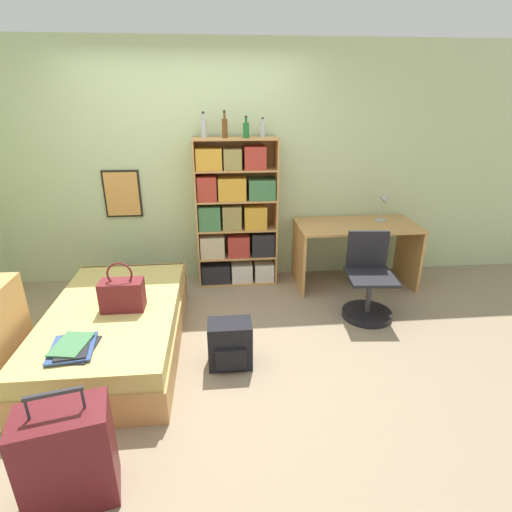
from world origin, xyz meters
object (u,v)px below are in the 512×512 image
at_px(bed, 116,328).
at_px(suitcase, 68,457).
at_px(bookcase, 235,217).
at_px(book_stack_on_bed, 73,348).
at_px(bottle_blue, 263,130).
at_px(desk_lamp, 385,202).
at_px(bottle_brown, 225,127).
at_px(bottle_clear, 246,130).
at_px(desk_chair, 368,291).
at_px(waste_bin, 362,275).
at_px(backpack, 230,344).
at_px(handbag, 122,294).
at_px(bottle_green, 204,128).
at_px(desk, 356,242).

bearing_deg(bed, suitcase, -86.54).
distance_m(suitcase, bookcase, 2.89).
height_order(book_stack_on_bed, bottle_blue, bottle_blue).
xyz_separation_m(bookcase, desk_lamp, (1.68, -0.08, 0.16)).
relative_size(bottle_brown, bottle_clear, 1.24).
bearing_deg(bottle_brown, bottle_blue, 8.82).
height_order(bed, desk_lamp, desk_lamp).
xyz_separation_m(suitcase, desk_chair, (2.25, 1.76, -0.03)).
xyz_separation_m(desk_lamp, waste_bin, (-0.24, -0.16, -0.81)).
relative_size(bottle_brown, desk_chair, 0.32).
distance_m(bookcase, bottle_brown, 0.96).
height_order(book_stack_on_bed, backpack, book_stack_on_bed).
xyz_separation_m(bottle_clear, backpack, (-0.25, -1.54, -1.53)).
xyz_separation_m(handbag, desk_lamp, (2.66, 1.23, 0.40)).
xyz_separation_m(suitcase, waste_bin, (2.44, 2.42, -0.17)).
bearing_deg(bottle_brown, bed, -128.61).
bearing_deg(bottle_blue, suitcase, -115.70).
xyz_separation_m(bed, desk_lamp, (2.76, 1.18, 0.74)).
xyz_separation_m(bottle_blue, desk_chair, (0.94, -0.95, -1.45)).
height_order(bookcase, backpack, bookcase).
bearing_deg(waste_bin, desk_lamp, 34.00).
xyz_separation_m(bed, backpack, (0.96, -0.32, -0.01)).
xyz_separation_m(handbag, bottle_green, (0.68, 1.36, 1.19)).
bearing_deg(desk_chair, bed, -171.31).
xyz_separation_m(bookcase, backpack, (-0.12, -1.58, -0.59)).
bearing_deg(desk, desk_lamp, 15.64).
bearing_deg(handbag, book_stack_on_bed, -112.16).
relative_size(book_stack_on_bed, bottle_blue, 1.93).
height_order(suitcase, desk_chair, desk_chair).
bearing_deg(handbag, desk_chair, 10.34).
bearing_deg(desk, bookcase, 172.60).
height_order(book_stack_on_bed, bottle_clear, bottle_clear).
distance_m(bottle_brown, desk, 1.90).
height_order(handbag, bookcase, bookcase).
bearing_deg(bottle_blue, desk_lamp, -5.51).
relative_size(bottle_blue, desk_lamp, 0.56).
bearing_deg(bottle_clear, handbag, -131.06).
distance_m(bookcase, backpack, 1.69).
height_order(desk, backpack, desk).
relative_size(book_stack_on_bed, bottle_brown, 1.41).
height_order(desk_lamp, backpack, desk_lamp).
xyz_separation_m(book_stack_on_bed, bottle_brown, (1.12, 1.86, 1.31)).
height_order(bed, bottle_clear, bottle_clear).
height_order(bed, desk_chair, desk_chair).
distance_m(desk, backpack, 2.06).
distance_m(suitcase, backpack, 1.40).
distance_m(suitcase, bottle_brown, 3.16).
xyz_separation_m(suitcase, desk_lamp, (2.68, 2.58, 0.64)).
height_order(bottle_brown, bottle_clear, bottle_brown).
xyz_separation_m(bookcase, bottle_blue, (0.31, 0.05, 0.93)).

